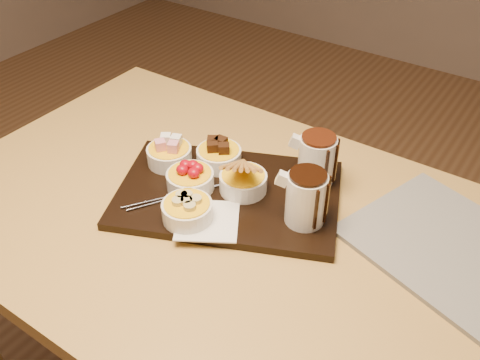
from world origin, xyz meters
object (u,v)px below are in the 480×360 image
Objects in this scene: serving_board at (228,194)px; newspaper at (454,249)px; pitcher_milk_chocolate at (317,160)px; pitcher_dark_chocolate at (306,199)px; dining_table at (218,246)px; bowl_strawberries at (190,181)px.

serving_board is 0.46m from newspaper.
serving_board is 1.26× the size of newspaper.
pitcher_milk_chocolate is 0.32m from newspaper.
pitcher_dark_chocolate is 0.29× the size of newspaper.
pitcher_milk_chocolate reaches higher than newspaper.
pitcher_dark_chocolate is 1.00× the size of pitcher_milk_chocolate.
dining_table is 12.00× the size of bowl_strawberries.
pitcher_dark_chocolate is at bearing -94.40° from pitcher_milk_chocolate.
bowl_strawberries is 0.27× the size of newspaper.
dining_table is 0.28m from pitcher_milk_chocolate.
pitcher_dark_chocolate reaches higher than serving_board.
bowl_strawberries is 0.53m from newspaper.
pitcher_milk_chocolate is at bearing 55.74° from dining_table.
bowl_strawberries reaches higher than dining_table.
dining_table is at bearing -105.41° from serving_board.
dining_table is at bearing -147.64° from pitcher_milk_chocolate.
pitcher_milk_chocolate reaches higher than serving_board.
pitcher_milk_chocolate is (0.13, 0.18, 0.17)m from dining_table.
dining_table is at bearing 176.65° from pitcher_dark_chocolate.
pitcher_dark_chocolate and pitcher_milk_chocolate have the same top height.
serving_board is 0.08m from bowl_strawberries.
serving_board is 4.30× the size of pitcher_milk_chocolate.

